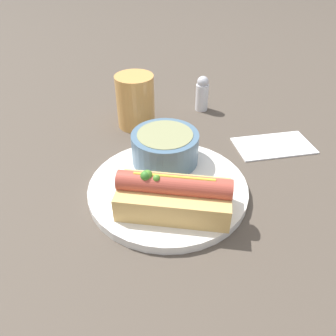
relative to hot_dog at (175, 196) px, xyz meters
The scene contains 8 objects.
ground_plane 0.07m from the hot_dog, 92.03° to the left, with size 4.00×4.00×0.00m, color #4C4238.
dinner_plate 0.06m from the hot_dog, 92.03° to the left, with size 0.26×0.26×0.01m.
hot_dog is the anchor object (origin of this frame).
soup_bowl 0.12m from the hot_dog, 88.48° to the left, with size 0.12×0.12×0.05m.
spoon 0.10m from the hot_dog, 114.91° to the left, with size 0.06×0.14×0.01m.
drinking_glass 0.29m from the hot_dog, 97.11° to the left, with size 0.08×0.08×0.11m.
napkin 0.28m from the hot_dog, 35.31° to the left, with size 0.15×0.09×0.01m.
salt_shaker 0.35m from the hot_dog, 70.39° to the left, with size 0.03×0.03×0.08m.
Camera 1 is at (-0.06, -0.40, 0.35)m, focal length 35.00 mm.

